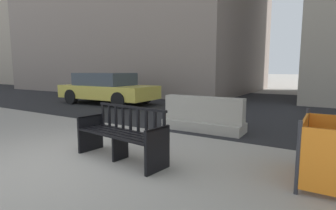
% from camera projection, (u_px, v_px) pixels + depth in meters
% --- Properties ---
extents(ground_plane, '(200.00, 200.00, 0.00)m').
position_uv_depth(ground_plane, '(61.00, 162.00, 4.24)').
color(ground_plane, gray).
extents(street_asphalt, '(120.00, 12.00, 0.01)m').
position_uv_depth(street_asphalt, '(233.00, 104.00, 11.56)').
color(street_asphalt, black).
rests_on(street_asphalt, ground).
extents(street_bench, '(1.74, 0.72, 0.88)m').
position_uv_depth(street_bench, '(121.00, 136.00, 4.34)').
color(street_bench, black).
rests_on(street_bench, ground).
extents(jersey_barrier_centre, '(2.01, 0.70, 0.84)m').
position_uv_depth(jersey_barrier_centre, '(203.00, 117.00, 6.44)').
color(jersey_barrier_centre, '#9E998E').
rests_on(jersey_barrier_centre, ground).
extents(car_taxi_near, '(4.42, 2.07, 1.36)m').
position_uv_depth(car_taxi_near, '(107.00, 88.00, 11.55)').
color(car_taxi_near, '#DBC64C').
rests_on(car_taxi_near, ground).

